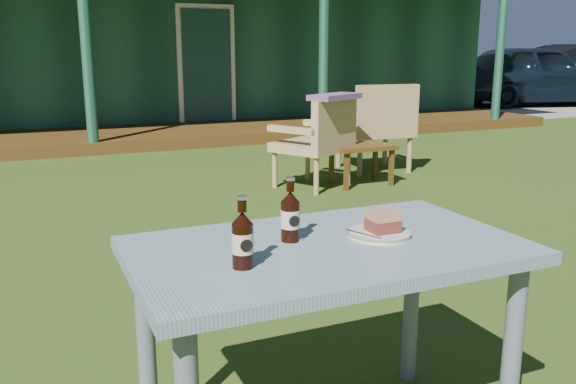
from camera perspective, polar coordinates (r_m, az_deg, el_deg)
name	(u,v)px	position (r m, az deg, el deg)	size (l,w,h in m)	color
ground	(196,285)	(3.54, -8.62, -8.55)	(80.00, 80.00, 0.00)	#334916
pavilion	(59,33)	(12.60, -20.65, 13.77)	(15.80, 8.30, 3.45)	#1B4633
gravel_strip	(515,103)	(16.33, 20.44, 7.84)	(9.00, 6.00, 0.02)	gray
car_near	(536,75)	(15.58, 22.20, 10.10)	(1.70, 4.23, 1.44)	black
cafe_table	(327,275)	(1.92, 3.66, -7.76)	(1.20, 0.70, 0.72)	slate
plate	(379,233)	(1.98, 8.52, -3.86)	(0.20, 0.20, 0.01)	silver
cake_slice	(383,222)	(1.98, 8.88, -2.77)	(0.09, 0.09, 0.06)	#5F281E
fork	(363,234)	(1.93, 7.05, -3.96)	(0.01, 0.14, 0.00)	silver
cola_bottle_near	(290,216)	(1.89, 0.22, -2.24)	(0.06, 0.06, 0.20)	black
cola_bottle_far	(243,239)	(1.66, -4.27, -4.43)	(0.06, 0.06, 0.20)	black
bottle_cap	(298,239)	(1.91, 0.98, -4.44)	(0.03, 0.03, 0.01)	silver
armchair_left	(319,138)	(5.82, 2.94, 5.06)	(0.84, 0.82, 0.86)	tan
armchair_right	(378,123)	(6.66, 8.43, 6.42)	(0.75, 0.71, 0.95)	tan
floral_throw	(335,97)	(5.68, 4.42, 8.89)	(0.57, 0.24, 0.05)	#6E436E
side_table	(362,151)	(5.99, 6.91, 3.86)	(0.60, 0.40, 0.40)	#482F11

